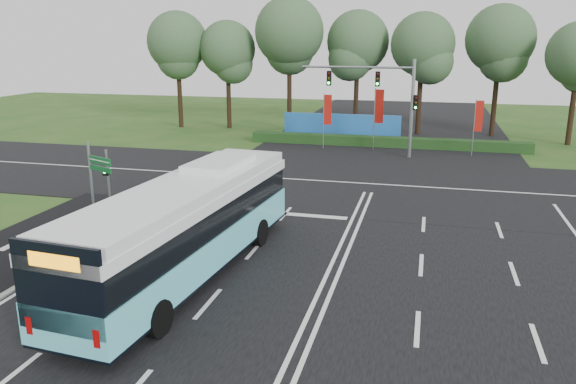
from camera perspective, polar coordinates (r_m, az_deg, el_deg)
The scene contains 15 objects.
ground at distance 22.22m, azimuth 4.79°, elevation -6.69°, with size 120.00×120.00×0.00m, color #234D19.
road_main at distance 22.22m, azimuth 4.79°, elevation -6.64°, with size 20.00×120.00×0.04m, color black.
road_cross at distance 33.57m, azimuth 8.19°, elevation 0.81°, with size 120.00×14.00×0.05m, color black.
bike_path at distance 24.85m, azimuth -26.45°, elevation -5.82°, with size 5.00×18.00×0.06m, color black.
kerb_strip at distance 23.39m, azimuth -21.94°, elevation -6.50°, with size 0.25×18.00×0.12m, color gray.
city_bus at distance 20.20m, azimuth -10.19°, elevation -3.44°, with size 3.80×13.26×3.76m.
pedestrian_signal at distance 28.20m, azimuth -17.82°, elevation 1.14°, with size 0.28×0.41×3.25m.
street_sign at distance 25.45m, azimuth -18.97°, elevation 1.40°, with size 1.47×0.71×4.07m.
banner_flag_left at distance 43.94m, azimuth 3.96°, elevation 8.02°, with size 0.64×0.12×4.31m.
banner_flag_mid at distance 43.70m, azimuth 9.11°, elevation 8.21°, with size 0.70×0.13×4.78m.
banner_flag_right at distance 43.12m, azimuth 18.72°, elevation 7.01°, with size 0.61×0.14×4.17m.
traffic_light_gantry at distance 41.15m, azimuth 10.03°, elevation 9.93°, with size 8.41×0.28×7.00m.
hedge at distance 45.68m, azimuth 9.92°, elevation 5.03°, with size 22.00×1.20×0.80m, color #163413.
blue_hoarding at distance 48.46m, azimuth 5.45°, elevation 6.60°, with size 10.00×0.30×2.20m, color blue.
eucalyptus_row at distance 52.21m, azimuth 6.36°, elevation 14.93°, with size 40.15×9.17×12.19m.
Camera 1 is at (3.24, -20.38, 8.25)m, focal length 35.00 mm.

